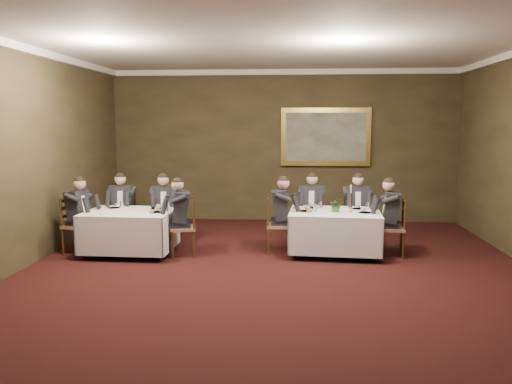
# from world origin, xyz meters

# --- Properties ---
(ground) EXTENTS (10.00, 10.00, 0.00)m
(ground) POSITION_xyz_m (0.00, 0.00, 0.00)
(ground) COLOR black
(ground) RESTS_ON ground
(ceiling) EXTENTS (8.00, 10.00, 0.10)m
(ceiling) POSITION_xyz_m (0.00, 0.00, 3.50)
(ceiling) COLOR silver
(ceiling) RESTS_ON back_wall
(back_wall) EXTENTS (8.00, 0.10, 3.50)m
(back_wall) POSITION_xyz_m (0.00, 5.00, 1.75)
(back_wall) COLOR #2D2716
(back_wall) RESTS_ON ground
(front_wall) EXTENTS (8.00, 0.10, 3.50)m
(front_wall) POSITION_xyz_m (0.00, -5.00, 1.75)
(front_wall) COLOR #2D2716
(front_wall) RESTS_ON ground
(crown_molding) EXTENTS (8.00, 10.00, 0.12)m
(crown_molding) POSITION_xyz_m (0.00, 0.00, 3.44)
(crown_molding) COLOR white
(crown_molding) RESTS_ON back_wall
(table_main) EXTENTS (1.65, 1.30, 0.67)m
(table_main) POSITION_xyz_m (0.97, 1.95, 0.45)
(table_main) COLOR black
(table_main) RESTS_ON ground
(table_second) EXTENTS (1.55, 1.19, 0.67)m
(table_second) POSITION_xyz_m (-2.60, 1.69, 0.45)
(table_second) COLOR black
(table_second) RESTS_ON ground
(chair_main_backleft) EXTENTS (0.48, 0.46, 1.00)m
(chair_main_backleft) POSITION_xyz_m (0.61, 2.78, 0.28)
(chair_main_backleft) COLOR #865F44
(chair_main_backleft) RESTS_ON ground
(diner_main_backleft) EXTENTS (0.45, 0.51, 1.35)m
(diner_main_backleft) POSITION_xyz_m (0.60, 2.77, 0.51)
(diner_main_backleft) COLOR black
(diner_main_backleft) RESTS_ON chair_main_backleft
(chair_main_backright) EXTENTS (0.46, 0.44, 1.00)m
(chair_main_backright) POSITION_xyz_m (1.44, 2.73, 0.28)
(chair_main_backright) COLOR #865F44
(chair_main_backright) RESTS_ON ground
(diner_main_backright) EXTENTS (0.43, 0.50, 1.35)m
(diner_main_backright) POSITION_xyz_m (1.44, 2.71, 0.51)
(diner_main_backright) COLOR black
(diner_main_backright) RESTS_ON chair_main_backright
(chair_main_endleft) EXTENTS (0.44, 0.46, 1.00)m
(chair_main_endleft) POSITION_xyz_m (-0.02, 2.01, 0.28)
(chair_main_endleft) COLOR #865F44
(chair_main_endleft) RESTS_ON ground
(diner_main_endleft) EXTENTS (0.50, 0.44, 1.35)m
(diner_main_endleft) POSITION_xyz_m (-0.00, 2.01, 0.51)
(diner_main_endleft) COLOR black
(diner_main_endleft) RESTS_ON chair_main_endleft
(chair_main_endright) EXTENTS (0.47, 0.48, 1.00)m
(chair_main_endright) POSITION_xyz_m (1.97, 1.89, 0.28)
(chair_main_endright) COLOR #865F44
(chair_main_endright) RESTS_ON ground
(diner_main_endright) EXTENTS (0.52, 0.45, 1.35)m
(diner_main_endright) POSITION_xyz_m (1.95, 1.89, 0.51)
(diner_main_endright) COLOR black
(diner_main_endright) RESTS_ON chair_main_endright
(chair_sec_backleft) EXTENTS (0.46, 0.44, 1.00)m
(chair_sec_backleft) POSITION_xyz_m (-2.99, 2.48, 0.28)
(chair_sec_backleft) COLOR #865F44
(chair_sec_backleft) RESTS_ON ground
(diner_sec_backleft) EXTENTS (0.43, 0.50, 1.35)m
(diner_sec_backleft) POSITION_xyz_m (-2.99, 2.46, 0.51)
(diner_sec_backleft) COLOR black
(diner_sec_backleft) RESTS_ON chair_sec_backleft
(chair_sec_backright) EXTENTS (0.51, 0.49, 1.00)m
(chair_sec_backright) POSITION_xyz_m (-2.18, 2.46, 0.28)
(chair_sec_backright) COLOR #865F44
(chair_sec_backright) RESTS_ON ground
(diner_sec_backright) EXTENTS (0.48, 0.54, 1.35)m
(diner_sec_backright) POSITION_xyz_m (-2.18, 2.45, 0.51)
(diner_sec_backright) COLOR black
(diner_sec_backright) RESTS_ON chair_sec_backright
(chair_sec_endright) EXTENTS (0.50, 0.52, 1.00)m
(chair_sec_endright) POSITION_xyz_m (-1.64, 1.67, 0.28)
(chair_sec_endright) COLOR #865F44
(chair_sec_endright) RESTS_ON ground
(diner_sec_endright) EXTENTS (0.55, 0.49, 1.35)m
(diner_sec_endright) POSITION_xyz_m (-1.65, 1.67, 0.51)
(diner_sec_endright) COLOR black
(diner_sec_endright) RESTS_ON chair_sec_endright
(chair_sec_endleft) EXTENTS (0.49, 0.50, 1.00)m
(chair_sec_endleft) POSITION_xyz_m (-3.56, 1.71, 0.28)
(chair_sec_endleft) COLOR #865F44
(chair_sec_endleft) RESTS_ON ground
(diner_sec_endleft) EXTENTS (0.54, 0.47, 1.35)m
(diner_sec_endleft) POSITION_xyz_m (-3.55, 1.70, 0.51)
(diner_sec_endleft) COLOR black
(diner_sec_endleft) RESTS_ON chair_sec_endleft
(centerpiece) EXTENTS (0.26, 0.24, 0.26)m
(centerpiece) POSITION_xyz_m (0.99, 1.90, 0.90)
(centerpiece) COLOR #2D5926
(centerpiece) RESTS_ON table_main
(candlestick) EXTENTS (0.07, 0.07, 0.49)m
(candlestick) POSITION_xyz_m (1.24, 1.87, 0.95)
(candlestick) COLOR #BC9139
(candlestick) RESTS_ON table_main
(place_setting_table_main) EXTENTS (0.33, 0.31, 0.14)m
(place_setting_table_main) POSITION_xyz_m (0.63, 2.33, 0.80)
(place_setting_table_main) COLOR white
(place_setting_table_main) RESTS_ON table_main
(place_setting_table_second) EXTENTS (0.33, 0.31, 0.14)m
(place_setting_table_second) POSITION_xyz_m (-2.95, 2.04, 0.80)
(place_setting_table_second) COLOR white
(place_setting_table_second) RESTS_ON table_second
(painting) EXTENTS (2.05, 0.09, 1.33)m
(painting) POSITION_xyz_m (0.97, 4.94, 1.97)
(painting) COLOR #DEBA51
(painting) RESTS_ON back_wall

